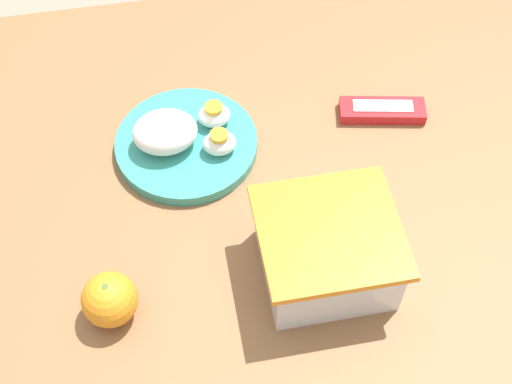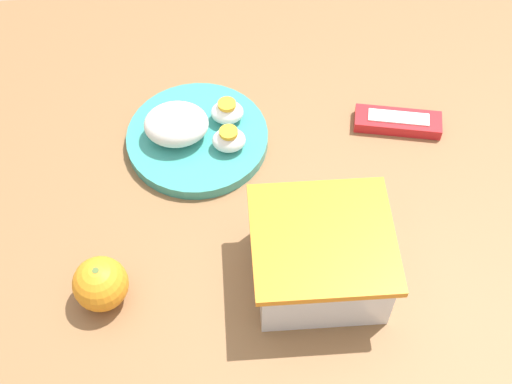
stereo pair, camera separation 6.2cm
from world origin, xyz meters
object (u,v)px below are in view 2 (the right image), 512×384
Objects in this scene: food_container at (317,259)px; candy_bar at (395,122)px; rice_plate at (192,133)px; orange_fruit at (98,284)px.

candy_bar is at bearing -121.35° from food_container.
orange_fruit is at bearing 63.96° from rice_plate.
rice_plate is (-0.12, -0.24, -0.01)m from orange_fruit.
food_container is at bearing 58.65° from candy_bar.
rice_plate is at bearing -116.04° from orange_fruit.
food_container reaches higher than rice_plate.
rice_plate reaches higher than candy_bar.
food_container is 1.29× the size of candy_bar.
orange_fruit and rice_plate have the same top height.
rice_plate is 1.55× the size of candy_bar.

